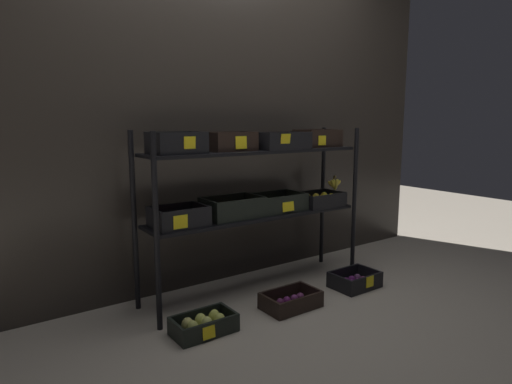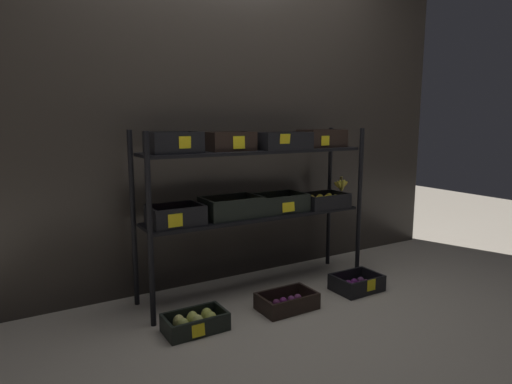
{
  "view_description": "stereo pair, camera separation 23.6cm",
  "coord_description": "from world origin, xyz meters",
  "px_view_note": "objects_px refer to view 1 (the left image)",
  "views": [
    {
      "loc": [
        -1.67,
        -2.36,
        1.16
      ],
      "look_at": [
        0.0,
        0.0,
        0.69
      ],
      "focal_mm": 30.57,
      "sensor_mm": 36.0,
      "label": 1
    },
    {
      "loc": [
        -1.48,
        -2.49,
        1.16
      ],
      "look_at": [
        0.0,
        0.0,
        0.69
      ],
      "focal_mm": 30.57,
      "sensor_mm": 36.0,
      "label": 2
    }
  ],
  "objects_px": {
    "crate_ground_pear": "(204,325)",
    "crate_ground_plum": "(291,302)",
    "crate_ground_center_plum": "(355,282)",
    "display_rack": "(256,183)"
  },
  "relations": [
    {
      "from": "crate_ground_pear",
      "to": "crate_ground_plum",
      "type": "distance_m",
      "value": 0.61
    },
    {
      "from": "crate_ground_plum",
      "to": "crate_ground_center_plum",
      "type": "xyz_separation_m",
      "value": [
        0.59,
        0.0,
        0.0
      ]
    },
    {
      "from": "crate_ground_pear",
      "to": "crate_ground_center_plum",
      "type": "distance_m",
      "value": 1.19
    },
    {
      "from": "display_rack",
      "to": "crate_ground_center_plum",
      "type": "relative_size",
      "value": 5.26
    },
    {
      "from": "crate_ground_pear",
      "to": "crate_ground_plum",
      "type": "bearing_deg",
      "value": -2.34
    },
    {
      "from": "display_rack",
      "to": "crate_ground_plum",
      "type": "bearing_deg",
      "value": -89.82
    },
    {
      "from": "display_rack",
      "to": "crate_ground_center_plum",
      "type": "distance_m",
      "value": 0.99
    },
    {
      "from": "display_rack",
      "to": "crate_ground_plum",
      "type": "distance_m",
      "value": 0.8
    },
    {
      "from": "crate_ground_pear",
      "to": "crate_ground_center_plum",
      "type": "height_order",
      "value": "crate_ground_center_plum"
    },
    {
      "from": "crate_ground_pear",
      "to": "crate_ground_plum",
      "type": "xyz_separation_m",
      "value": [
        0.61,
        -0.02,
        -0.01
      ]
    }
  ]
}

